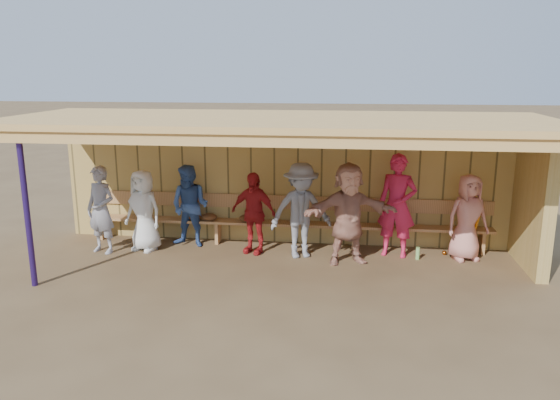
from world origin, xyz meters
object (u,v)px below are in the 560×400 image
at_px(player_d, 253,213).
at_px(player_h, 468,217).
at_px(player_b, 144,210).
at_px(player_c, 190,206).
at_px(player_a, 101,210).
at_px(bench, 285,217).
at_px(player_e, 301,211).
at_px(player_f, 348,213).
at_px(player_g, 397,206).

distance_m(player_d, player_h, 3.74).
distance_m(player_b, player_c, 0.84).
xyz_separation_m(player_a, player_d, (2.72, 0.33, -0.05)).
xyz_separation_m(player_b, player_h, (5.75, 0.21, 0.01)).
xyz_separation_m(player_a, player_b, (0.71, 0.22, -0.05)).
height_order(player_b, bench, player_b).
height_order(player_e, player_h, player_e).
height_order(player_a, bench, player_a).
xyz_separation_m(player_f, player_g, (0.85, 0.47, 0.04)).
bearing_deg(player_h, player_a, 166.13).
bearing_deg(player_f, player_c, 151.93).
xyz_separation_m(player_g, player_h, (1.20, -0.05, -0.16)).
relative_size(player_a, player_d, 1.07).
bearing_deg(player_c, player_a, -147.90).
xyz_separation_m(player_a, player_h, (6.46, 0.44, -0.04)).
distance_m(player_e, player_g, 1.70).
xyz_separation_m(player_e, player_f, (0.82, -0.20, 0.03)).
relative_size(player_a, player_c, 1.03).
height_order(player_d, bench, player_d).
height_order(player_d, player_e, player_e).
xyz_separation_m(player_f, player_h, (2.05, 0.43, -0.11)).
bearing_deg(player_e, bench, 97.76).
height_order(player_a, player_e, player_e).
bearing_deg(player_h, player_b, 164.40).
bearing_deg(player_f, player_g, 11.83).
height_order(player_a, player_g, player_g).
height_order(player_b, player_d, player_b).
bearing_deg(player_f, player_e, 149.11).
height_order(player_b, player_c, player_c).
distance_m(player_d, player_e, 0.88).
height_order(player_g, player_h, player_g).
distance_m(player_d, player_f, 1.73).
xyz_separation_m(player_d, player_h, (3.74, 0.10, 0.02)).
distance_m(player_b, player_e, 2.88).
bearing_deg(player_d, player_a, -154.79).
bearing_deg(player_d, player_e, 10.02).
distance_m(player_f, bench, 1.50).
bearing_deg(player_a, player_c, 37.51).
xyz_separation_m(player_b, player_f, (3.70, -0.21, 0.12)).
bearing_deg(player_c, player_h, 9.78).
distance_m(player_a, player_h, 6.47).
height_order(player_f, player_g, player_g).
bearing_deg(bench, player_e, -61.68).
height_order(player_a, player_f, player_f).
bearing_deg(player_e, player_f, -34.10).
relative_size(player_b, bench, 0.20).
bearing_deg(player_b, bench, 31.95).
height_order(player_d, player_f, player_f).
relative_size(player_g, bench, 0.24).
distance_m(player_a, player_c, 1.58).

